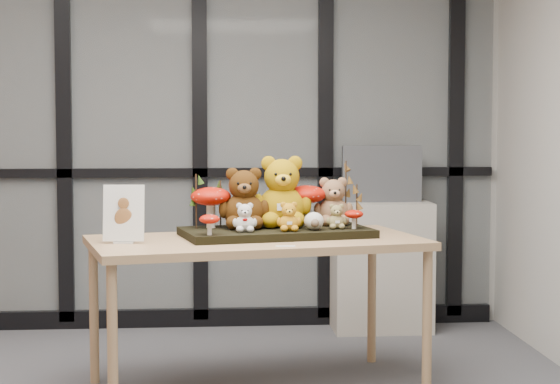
{
  "coord_description": "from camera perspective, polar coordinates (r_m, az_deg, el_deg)",
  "views": [
    {
      "loc": [
        0.44,
        -4.36,
        1.45
      ],
      "look_at": [
        0.86,
        0.82,
        1.04
      ],
      "focal_mm": 65.0,
      "sensor_mm": 36.0,
      "label": 1
    }
  ],
  "objects": [
    {
      "name": "display_table",
      "position": [
        5.28,
        -1.33,
        -3.34
      ],
      "size": [
        1.84,
        1.19,
        0.8
      ],
      "rotation": [
        0.0,
        0.0,
        0.21
      ],
      "color": "tan",
      "rests_on": "floor"
    },
    {
      "name": "mushroom_back_right",
      "position": [
        5.52,
        1.5,
        -0.63
      ],
      "size": [
        0.22,
        0.22,
        0.24
      ],
      "primitive_type": null,
      "color": "#AC1205",
      "rests_on": "diorama_tray"
    },
    {
      "name": "sprig_dry_mid_right",
      "position": [
        5.48,
        4.34,
        -0.75
      ],
      "size": [
        0.05,
        0.05,
        0.23
      ],
      "primitive_type": null,
      "color": "brown",
      "rests_on": "diorama_tray"
    },
    {
      "name": "mushroom_front_left",
      "position": [
        5.09,
        -3.99,
        -1.79
      ],
      "size": [
        0.1,
        0.1,
        0.11
      ],
      "primitive_type": null,
      "color": "#AC1205",
      "rests_on": "diorama_tray"
    },
    {
      "name": "sign_holder",
      "position": [
        5.14,
        -8.79,
        -1.35
      ],
      "size": [
        0.21,
        0.07,
        0.29
      ],
      "rotation": [
        0.0,
        0.0,
        -0.08
      ],
      "color": "silver",
      "rests_on": "display_table"
    },
    {
      "name": "sprig_green_mid_left",
      "position": [
        5.46,
        -3.37,
        -0.64
      ],
      "size": [
        0.05,
        0.05,
        0.25
      ],
      "primitive_type": null,
      "color": "#16350C",
      "rests_on": "diorama_tray"
    },
    {
      "name": "bear_brown_medium",
      "position": [
        5.37,
        -2.05,
        -0.16
      ],
      "size": [
        0.32,
        0.3,
        0.35
      ],
      "primitive_type": null,
      "rotation": [
        0.0,
        0.0,
        0.21
      ],
      "color": "#412309",
      "rests_on": "diorama_tray"
    },
    {
      "name": "room_shell",
      "position": [
        4.39,
        -10.45,
        7.38
      ],
      "size": [
        5.0,
        5.0,
        5.0
      ],
      "color": "#ACAAA3",
      "rests_on": "floor"
    },
    {
      "name": "label_card",
      "position": [
        4.96,
        0.31,
        -3.07
      ],
      "size": [
        0.1,
        0.03,
        0.0
      ],
      "primitive_type": "cube",
      "color": "white",
      "rests_on": "display_table"
    },
    {
      "name": "monitor",
      "position": [
        6.74,
        5.75,
        1.02
      ],
      "size": [
        0.53,
        0.06,
        0.37
      ],
      "color": "#494B50",
      "rests_on": "cabinet"
    },
    {
      "name": "plush_cream_hedgehog",
      "position": [
        5.29,
        1.92,
        -1.59
      ],
      "size": [
        0.09,
        0.09,
        0.1
      ],
      "primitive_type": null,
      "rotation": [
        0.0,
        0.0,
        0.21
      ],
      "color": "silver",
      "rests_on": "diorama_tray"
    },
    {
      "name": "sprig_dry_far_right",
      "position": [
        5.59,
        3.73,
        -0.02
      ],
      "size": [
        0.05,
        0.05,
        0.35
      ],
      "primitive_type": null,
      "color": "brown",
      "rests_on": "diorama_tray"
    },
    {
      "name": "sprig_green_far_left",
      "position": [
        5.37,
        -4.74,
        -0.52
      ],
      "size": [
        0.05,
        0.05,
        0.29
      ],
      "primitive_type": null,
      "color": "#16350C",
      "rests_on": "diorama_tray"
    },
    {
      "name": "sprig_green_centre",
      "position": [
        5.52,
        -1.35,
        -0.7
      ],
      "size": [
        0.05,
        0.05,
        0.23
      ],
      "primitive_type": null,
      "color": "#16350C",
      "rests_on": "diorama_tray"
    },
    {
      "name": "glass_partition",
      "position": [
        6.85,
        -8.32,
        4.14
      ],
      "size": [
        4.9,
        0.06,
        2.78
      ],
      "color": "#2D383F",
      "rests_on": "floor"
    },
    {
      "name": "diorama_tray",
      "position": [
        5.37,
        -0.2,
        -2.29
      ],
      "size": [
        1.06,
        0.69,
        0.04
      ],
      "primitive_type": "cube",
      "rotation": [
        0.0,
        0.0,
        0.21
      ],
      "color": "black",
      "rests_on": "display_table"
    },
    {
      "name": "bear_small_yellow",
      "position": [
        5.24,
        0.5,
        -1.3
      ],
      "size": [
        0.15,
        0.14,
        0.17
      ],
      "primitive_type": null,
      "rotation": [
        0.0,
        0.0,
        0.21
      ],
      "color": "orange",
      "rests_on": "diorama_tray"
    },
    {
      "name": "bear_tan_back",
      "position": [
        5.54,
        3.01,
        -0.38
      ],
      "size": [
        0.25,
        0.24,
        0.29
      ],
      "primitive_type": null,
      "rotation": [
        0.0,
        0.0,
        0.21
      ],
      "color": "#916543",
      "rests_on": "diorama_tray"
    },
    {
      "name": "mushroom_back_left",
      "position": [
        5.4,
        -3.91,
        -0.76
      ],
      "size": [
        0.22,
        0.22,
        0.24
      ],
      "primitive_type": null,
      "color": "#AC1205",
      "rests_on": "diorama_tray"
    },
    {
      "name": "bear_pooh_yellow",
      "position": [
        5.44,
        0.1,
        0.24
      ],
      "size": [
        0.37,
        0.35,
        0.42
      ],
      "primitive_type": null,
      "rotation": [
        0.0,
        0.0,
        0.21
      ],
      "color": "#AF8107",
      "rests_on": "diorama_tray"
    },
    {
      "name": "mushroom_front_right",
      "position": [
        5.36,
        4.18,
        -1.49
      ],
      "size": [
        0.1,
        0.1,
        0.11
      ],
      "primitive_type": null,
      "color": "#AC1205",
      "rests_on": "diorama_tray"
    },
    {
      "name": "bear_white_bow",
      "position": [
        5.21,
        -2.0,
        -1.35
      ],
      "size": [
        0.15,
        0.14,
        0.16
      ],
      "primitive_type": null,
      "rotation": [
        0.0,
        0.0,
        0.21
      ],
      "color": "white",
      "rests_on": "diorama_tray"
    },
    {
      "name": "bear_beige_small",
      "position": [
        5.35,
        3.2,
        -1.3
      ],
      "size": [
        0.13,
        0.12,
        0.15
      ],
      "primitive_type": null,
      "rotation": [
        0.0,
        0.0,
        0.21
      ],
      "color": "olive",
      "rests_on": "diorama_tray"
    },
    {
      "name": "cabinet",
      "position": [
        6.79,
        5.74,
        -4.19
      ],
      "size": [
        0.65,
        0.38,
        0.86
      ],
      "primitive_type": "cube",
      "color": "#A6A094",
      "rests_on": "floor"
    }
  ]
}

